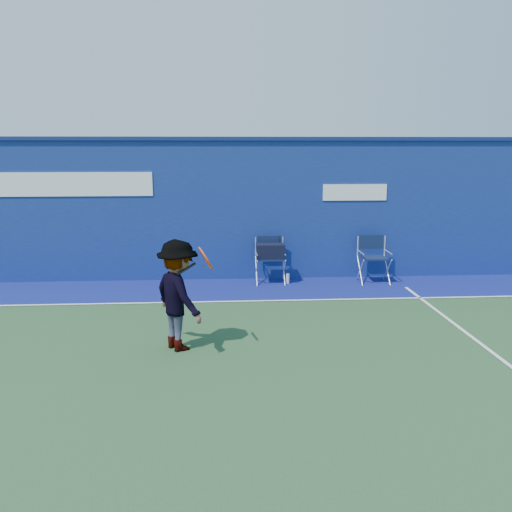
{
  "coord_description": "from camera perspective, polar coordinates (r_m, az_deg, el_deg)",
  "views": [
    {
      "loc": [
        0.68,
        -6.64,
        2.87
      ],
      "look_at": [
        1.29,
        2.6,
        1.0
      ],
      "focal_mm": 38.0,
      "sensor_mm": 36.0,
      "label": 1
    }
  ],
  "objects": [
    {
      "name": "court_lines",
      "position": [
        7.81,
        -8.65,
        -10.18
      ],
      "size": [
        24.0,
        12.0,
        0.01
      ],
      "color": "white",
      "rests_on": "out_of_bounds_strip"
    },
    {
      "name": "out_of_bounds_strip",
      "position": [
        11.13,
        -7.16,
        -3.59
      ],
      "size": [
        24.0,
        1.8,
        0.01
      ],
      "primitive_type": "cube",
      "color": "navy",
      "rests_on": "ground"
    },
    {
      "name": "directors_chair_right",
      "position": [
        11.89,
        12.26,
        -1.26
      ],
      "size": [
        0.6,
        0.53,
        1.0
      ],
      "color": "silver",
      "rests_on": "ground"
    },
    {
      "name": "ground",
      "position": [
        7.26,
        -9.04,
        -12.0
      ],
      "size": [
        80.0,
        80.0,
        0.0
      ],
      "primitive_type": "plane",
      "color": "#284B28",
      "rests_on": "ground"
    },
    {
      "name": "water_bottle",
      "position": [
        11.57,
        3.37,
        -2.39
      ],
      "size": [
        0.07,
        0.07,
        0.22
      ],
      "primitive_type": "cylinder",
      "color": "silver",
      "rests_on": "ground"
    },
    {
      "name": "stadium_wall",
      "position": [
        11.93,
        -7.06,
        4.98
      ],
      "size": [
        24.0,
        0.5,
        3.08
      ],
      "color": "navy",
      "rests_on": "ground"
    },
    {
      "name": "directors_chair_left",
      "position": [
        11.55,
        1.5,
        -0.82
      ],
      "size": [
        0.59,
        0.55,
        1.0
      ],
      "color": "silver",
      "rests_on": "ground"
    },
    {
      "name": "tennis_player",
      "position": [
        7.79,
        -8.16,
        -4.09
      ],
      "size": [
        1.07,
        1.19,
        1.59
      ],
      "color": "#EA4738",
      "rests_on": "ground"
    }
  ]
}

